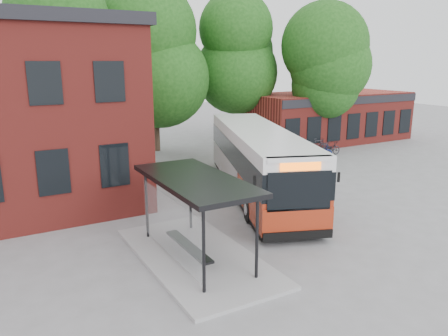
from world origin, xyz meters
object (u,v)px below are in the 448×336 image
city_bus (258,162)px  bicycle_6 (330,149)px  bus_shelter (196,218)px  bicycle_0 (270,154)px  bicycle_5 (324,149)px  bicycle_3 (299,151)px  bicycle_7 (318,145)px  bicycle_4 (320,151)px  bicycle_2 (307,152)px

city_bus → bicycle_6: 11.00m
bus_shelter → bicycle_0: size_ratio=3.87×
city_bus → bicycle_5: bearing=50.4°
bicycle_3 → city_bus: bearing=131.9°
bicycle_3 → bicycle_5: 2.10m
bicycle_7 → bicycle_4: bearing=161.1°
bus_shelter → city_bus: size_ratio=0.53×
bicycle_0 → bicycle_4: bearing=-128.8°
bicycle_2 → bicycle_6: (2.03, -0.06, 0.06)m
city_bus → bicycle_5: (9.20, 5.28, -1.16)m
bicycle_3 → bicycle_6: (2.54, -0.29, -0.06)m
city_bus → bicycle_3: size_ratio=7.11×
bicycle_5 → bicycle_7: 1.63m
bicycle_6 → bicycle_7: 1.61m
city_bus → bicycle_6: city_bus is taller
bicycle_0 → bicycle_5: bearing=-122.1°
bicycle_4 → bicycle_7: (1.40, 1.80, 0.04)m
bicycle_0 → bicycle_3: 2.22m
bicycle_5 → bus_shelter: bearing=127.1°
bicycle_2 → bicycle_6: 2.03m
city_bus → bicycle_3: city_bus is taller
bus_shelter → bicycle_7: bus_shelter is taller
bicycle_2 → bicycle_6: size_ratio=0.88×
bicycle_5 → bicycle_7: bicycle_5 is taller
city_bus → bicycle_0: size_ratio=7.24×
bicycle_6 → bus_shelter: bearing=122.3°
bicycle_0 → bicycle_6: bearing=-123.0°
bicycle_4 → city_bus: bearing=144.3°
bicycle_3 → bicycle_4: (1.44, -0.51, -0.10)m
bicycle_4 → bicycle_7: size_ratio=1.06×
bus_shelter → city_bus: city_bus is taller
bicycle_7 → bicycle_2: bearing=142.1°
bicycle_4 → bicycle_5: size_ratio=1.03×
bicycle_0 → bicycle_3: (2.19, -0.38, 0.08)m
bicycle_0 → bicycle_6: bicycle_6 is taller
bicycle_4 → bicycle_7: 2.28m
bicycle_6 → bicycle_7: bearing=-11.7°
bicycle_4 → bicycle_5: bearing=-37.3°
bicycle_3 → bicycle_5: (2.09, -0.16, -0.05)m
bicycle_0 → bicycle_2: bearing=-127.7°
bus_shelter → bicycle_2: bearing=37.4°
city_bus → bicycle_3: 9.02m
bicycle_4 → bicycle_2: bearing=97.3°
bicycle_7 → bicycle_6: bearing=-171.8°
bicycle_4 → bicycle_0: bearing=100.5°
bicycle_0 → bicycle_7: size_ratio=1.12×
bicycle_3 → bicycle_4: 1.53m
bicycle_4 → bicycle_5: bicycle_5 is taller
bicycle_2 → bicycle_3: (-0.51, 0.23, 0.11)m
bicycle_2 → bicycle_7: 2.78m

